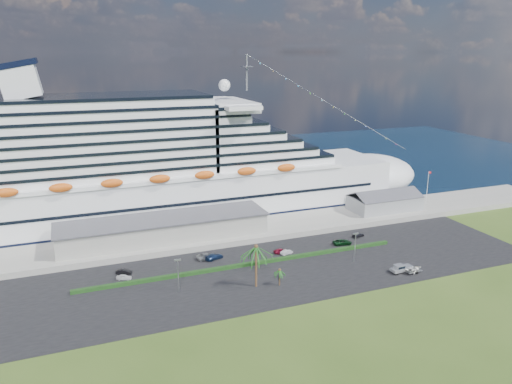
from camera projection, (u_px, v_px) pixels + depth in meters
name	position (u px, v px, depth m)	size (l,w,h in m)	color
ground	(301.00, 287.00, 120.37)	(420.00, 420.00, 0.00)	#354E1A
asphalt_lot	(282.00, 269.00, 130.22)	(140.00, 38.00, 0.12)	black
wharf	(244.00, 230.00, 156.01)	(240.00, 20.00, 1.80)	gray
water	(179.00, 171.00, 236.98)	(420.00, 160.00, 0.02)	black
cruise_ship	(158.00, 171.00, 165.73)	(191.00, 38.00, 54.00)	silver
terminal_building	(164.00, 228.00, 146.15)	(61.00, 15.00, 6.30)	gray
port_shed	(384.00, 202.00, 173.25)	(24.00, 12.31, 7.37)	gray
flagpole	(428.00, 187.00, 178.51)	(1.08, 0.16, 12.00)	silver
hedge	(247.00, 264.00, 131.77)	(88.00, 1.10, 0.90)	black
lamp_post_left	(178.00, 271.00, 116.31)	(1.60, 0.35, 8.27)	gray
lamp_post_right	(355.00, 244.00, 133.10)	(1.60, 0.35, 8.27)	gray
palm_tall	(256.00, 251.00, 117.97)	(8.82, 8.82, 11.13)	#47301E
palm_short	(280.00, 272.00, 120.05)	(3.53, 3.53, 4.56)	#47301E
parked_car_0	(124.00, 277.00, 123.85)	(1.52, 3.78, 1.29)	white
parked_car_1	(124.00, 272.00, 126.93)	(1.40, 4.02, 1.32)	black
parked_car_2	(207.00, 256.00, 136.11)	(2.61, 5.66, 1.57)	gray
parked_car_3	(214.00, 257.00, 135.96)	(2.17, 5.34, 1.55)	#132343
parked_car_4	(281.00, 251.00, 140.19)	(1.62, 4.03, 1.37)	maroon
parked_car_5	(287.00, 252.00, 139.46)	(1.29, 3.70, 1.22)	silver
parked_car_6	(342.00, 242.00, 146.36)	(2.56, 5.56, 1.54)	black
parked_car_7	(358.00, 235.00, 152.48)	(1.73, 4.26, 1.24)	black
pickup_truck	(401.00, 268.00, 127.88)	(6.06, 2.51, 2.10)	black
boat_trailer	(414.00, 269.00, 127.39)	(5.75, 4.06, 1.61)	gray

